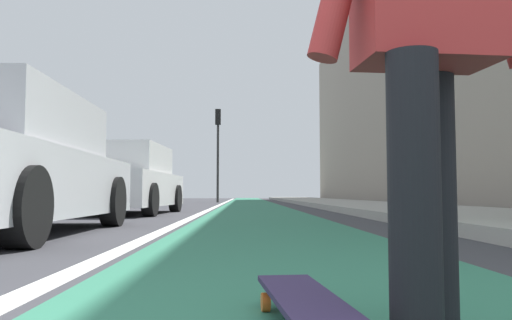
% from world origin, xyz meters
% --- Properties ---
extents(ground_plane, '(80.00, 80.00, 0.00)m').
position_xyz_m(ground_plane, '(10.00, 0.00, 0.00)').
color(ground_plane, '#38383D').
extents(bike_lane_paint, '(56.00, 2.20, 0.00)m').
position_xyz_m(bike_lane_paint, '(24.00, 0.00, 0.00)').
color(bike_lane_paint, '#2D7256').
rests_on(bike_lane_paint, ground).
extents(lane_stripe_white, '(52.00, 0.16, 0.01)m').
position_xyz_m(lane_stripe_white, '(20.00, 1.25, 0.00)').
color(lane_stripe_white, silver).
rests_on(lane_stripe_white, ground).
extents(sidewalk_curb, '(52.00, 3.20, 0.15)m').
position_xyz_m(sidewalk_curb, '(18.00, -3.46, 0.07)').
color(sidewalk_curb, '#9E9B93').
rests_on(sidewalk_curb, ground).
extents(building_facade, '(40.00, 1.20, 11.32)m').
position_xyz_m(building_facade, '(22.00, -6.62, 5.66)').
color(building_facade, gray).
rests_on(building_facade, ground).
extents(skateboard, '(0.85, 0.28, 0.11)m').
position_xyz_m(skateboard, '(0.92, 0.11, 0.09)').
color(skateboard, orange).
rests_on(skateboard, ground).
extents(skater_person, '(0.48, 0.72, 1.64)m').
position_xyz_m(skater_person, '(0.77, -0.24, 0.94)').
color(skater_person, black).
rests_on(skater_person, ground).
extents(parked_car_near, '(4.60, 1.93, 1.49)m').
position_xyz_m(parked_car_near, '(4.79, 2.89, 0.72)').
color(parked_car_near, '#B7B7BC').
rests_on(parked_car_near, ground).
extents(parked_car_mid, '(4.35, 2.14, 1.48)m').
position_xyz_m(parked_car_mid, '(10.53, 2.91, 0.71)').
color(parked_car_mid, silver).
rests_on(parked_car_mid, ground).
extents(traffic_light, '(0.33, 0.28, 4.79)m').
position_xyz_m(traffic_light, '(25.69, 1.65, 3.28)').
color(traffic_light, '#2D2D2D').
rests_on(traffic_light, ground).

